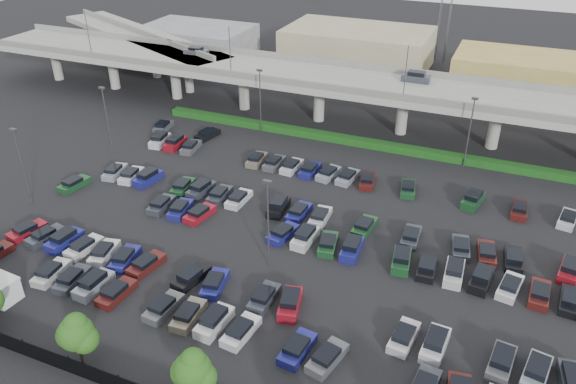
% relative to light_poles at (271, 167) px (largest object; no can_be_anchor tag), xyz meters
% --- Properties ---
extents(ground, '(280.00, 280.00, 0.00)m').
position_rel_light_poles_xyz_m(ground, '(4.13, -2.00, -6.24)').
color(ground, black).
extents(overpass, '(150.00, 13.00, 15.80)m').
position_rel_light_poles_xyz_m(overpass, '(3.95, 30.03, 0.73)').
color(overpass, gray).
rests_on(overpass, ground).
extents(on_ramp, '(50.93, 30.13, 8.80)m').
position_rel_light_poles_xyz_m(on_ramp, '(-47.98, 41.05, 0.62)').
color(on_ramp, gray).
rests_on(on_ramp, ground).
extents(hedge, '(66.00, 1.60, 1.10)m').
position_rel_light_poles_xyz_m(hedge, '(4.13, 23.00, -5.69)').
color(hedge, '#133D11').
rests_on(hedge, ground).
extents(tree_row, '(65.07, 3.66, 5.94)m').
position_rel_light_poles_xyz_m(tree_row, '(4.83, -28.53, -2.72)').
color(tree_row, '#332316').
rests_on(tree_row, ground).
extents(parked_cars, '(63.01, 41.68, 1.67)m').
position_rel_light_poles_xyz_m(parked_cars, '(4.28, -5.53, -5.63)').
color(parked_cars, '#491513').
rests_on(parked_cars, ground).
extents(light_poles, '(66.90, 48.38, 10.30)m').
position_rel_light_poles_xyz_m(light_poles, '(0.00, 0.00, 0.00)').
color(light_poles, '#46474B').
rests_on(light_poles, ground).
extents(distant_buildings, '(138.00, 24.00, 9.00)m').
position_rel_light_poles_xyz_m(distant_buildings, '(16.50, 59.81, -2.49)').
color(distant_buildings, gray).
rests_on(distant_buildings, ground).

